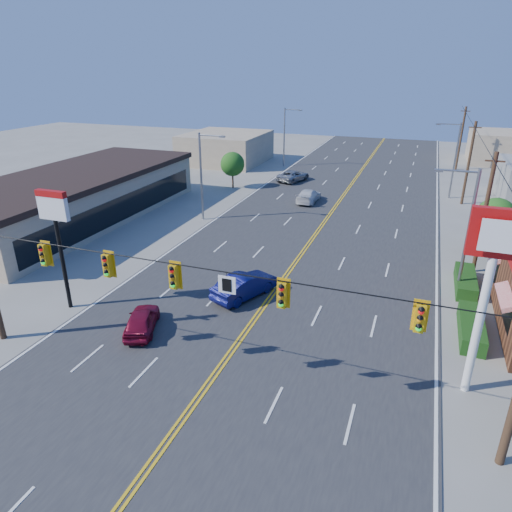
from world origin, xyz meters
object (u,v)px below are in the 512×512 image
(car_magenta, at_px, (142,321))
(signal_span, at_px, (198,292))
(car_silver, at_px, (293,176))
(car_blue, at_px, (245,286))
(pizza_hut_sign, at_px, (56,226))
(car_white, at_px, (308,196))
(kfc_pylon, at_px, (491,267))

(car_magenta, bearing_deg, signal_span, 127.38)
(signal_span, xyz_separation_m, car_silver, (-6.99, 39.41, -4.21))
(car_magenta, height_order, car_blue, car_blue)
(pizza_hut_sign, relative_size, car_white, 1.50)
(kfc_pylon, bearing_deg, car_magenta, -177.08)
(car_white, bearing_deg, car_magenta, 86.07)
(signal_span, distance_m, car_magenta, 7.47)
(signal_span, height_order, car_silver, signal_span)
(signal_span, relative_size, car_white, 5.33)
(car_magenta, relative_size, car_blue, 0.80)
(kfc_pylon, bearing_deg, car_silver, 117.08)
(car_blue, bearing_deg, signal_span, 122.11)
(kfc_pylon, height_order, car_blue, kfc_pylon)
(kfc_pylon, xyz_separation_m, car_silver, (-18.11, 35.41, -5.37))
(car_blue, bearing_deg, car_silver, -56.95)
(car_blue, distance_m, car_silver, 31.09)
(pizza_hut_sign, height_order, car_blue, pizza_hut_sign)
(pizza_hut_sign, bearing_deg, car_magenta, -8.46)
(car_white, distance_m, car_silver, 9.29)
(car_magenta, bearing_deg, kfc_pylon, 161.34)
(kfc_pylon, xyz_separation_m, pizza_hut_sign, (-22.00, 0.00, -0.86))
(signal_span, bearing_deg, car_blue, 99.33)
(car_magenta, distance_m, car_white, 27.97)
(car_white, bearing_deg, pizza_hut_sign, 74.45)
(car_silver, bearing_deg, car_white, 134.07)
(pizza_hut_sign, bearing_deg, kfc_pylon, 0.00)
(pizza_hut_sign, height_order, car_silver, pizza_hut_sign)
(pizza_hut_sign, xyz_separation_m, car_magenta, (5.62, -0.84, -4.55))
(signal_span, distance_m, pizza_hut_sign, 11.60)
(kfc_pylon, distance_m, car_white, 30.95)
(signal_span, xyz_separation_m, pizza_hut_sign, (-10.88, 4.00, 0.30))
(kfc_pylon, height_order, car_white, kfc_pylon)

